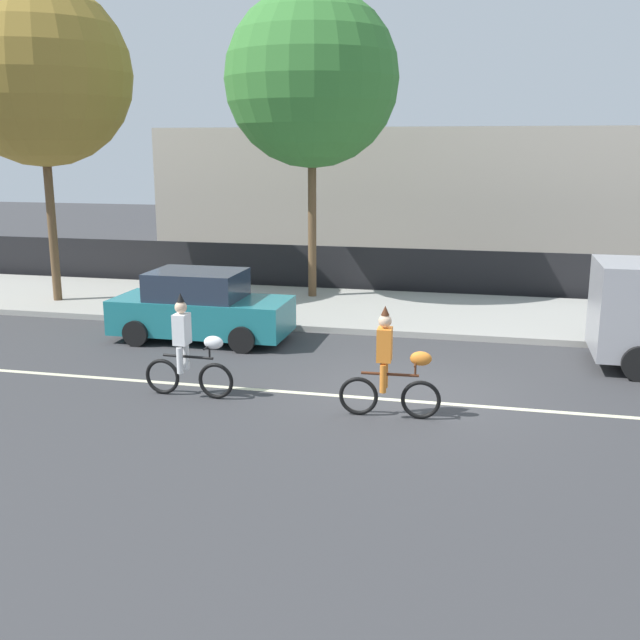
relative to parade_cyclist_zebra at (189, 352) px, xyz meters
name	(u,v)px	position (x,y,z in m)	size (l,w,h in m)	color
ground_plane	(415,393)	(3.98, 1.12, -0.84)	(80.00, 80.00, 0.00)	#38383A
road_centre_line	(412,401)	(3.98, 0.62, -0.84)	(36.00, 0.14, 0.01)	beige
sidewalk_curb	(440,313)	(3.98, 7.62, -0.77)	(60.00, 5.00, 0.15)	#9E9B93
fence_line	(448,273)	(3.98, 10.52, -0.14)	(40.00, 0.08, 1.40)	black
building_backdrop	(523,194)	(6.35, 19.12, 1.71)	(28.00, 8.00, 5.10)	#B2A899
parade_cyclist_zebra	(189,352)	(0.00, 0.00, 0.00)	(1.72, 0.50, 1.92)	black
parade_cyclist_orange	(391,369)	(3.70, -0.23, 0.00)	(1.72, 0.50, 1.92)	black
parked_car_teal	(201,307)	(-1.31, 3.86, -0.06)	(4.10, 1.92, 1.64)	#1E727A
street_tree_near_lamp	(312,79)	(0.17, 8.84, 5.40)	(4.84, 4.84, 8.52)	brown
street_tree_far_corner	(40,74)	(-6.80, 6.63, 5.48)	(4.91, 4.91, 8.64)	brown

